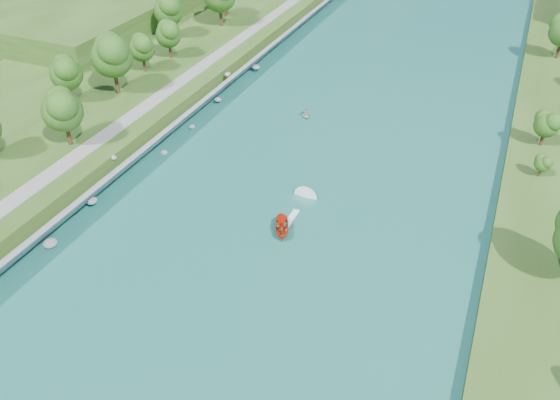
% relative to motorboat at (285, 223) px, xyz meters
% --- Properties ---
extents(ground, '(260.00, 260.00, 0.00)m').
position_rel_motorboat_xyz_m(ground, '(-1.60, -10.44, -0.89)').
color(ground, '#2D5119').
rests_on(ground, ground).
extents(river_water, '(55.00, 240.00, 0.10)m').
position_rel_motorboat_xyz_m(river_water, '(-1.60, 9.56, -0.84)').
color(river_water, '#185E4F').
rests_on(river_water, ground).
extents(berm_west, '(45.00, 240.00, 3.50)m').
position_rel_motorboat_xyz_m(berm_west, '(-51.60, 9.56, 0.86)').
color(berm_west, '#2D5119').
rests_on(berm_west, ground).
extents(riprap_bank, '(4.54, 236.00, 4.15)m').
position_rel_motorboat_xyz_m(riprap_bank, '(-27.43, 8.84, 0.89)').
color(riprap_bank, slate).
rests_on(riprap_bank, ground).
extents(riverside_path, '(3.00, 200.00, 0.10)m').
position_rel_motorboat_xyz_m(riverside_path, '(-34.10, 9.56, 2.66)').
color(riverside_path, gray).
rests_on(riverside_path, berm_west).
extents(trees_west, '(18.55, 148.60, 13.63)m').
position_rel_motorboat_xyz_m(trees_west, '(-44.25, 0.04, 8.47)').
color(trees_west, '#144412').
rests_on(trees_west, berm_west).
extents(motorboat, '(3.60, 19.29, 2.09)m').
position_rel_motorboat_xyz_m(motorboat, '(0.00, 0.00, 0.00)').
color(motorboat, red).
rests_on(motorboat, river_water).
extents(raft, '(3.63, 3.84, 1.50)m').
position_rel_motorboat_xyz_m(raft, '(-9.16, 31.55, -0.43)').
color(raft, '#919299').
rests_on(raft, river_water).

